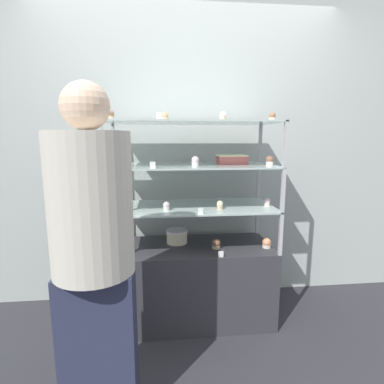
% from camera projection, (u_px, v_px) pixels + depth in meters
% --- Properties ---
extents(ground_plane, '(20.00, 20.00, 0.00)m').
position_uv_depth(ground_plane, '(192.00, 317.00, 2.41)').
color(ground_plane, '#2D2D33').
extents(back_wall, '(8.00, 0.05, 2.60)m').
position_uv_depth(back_wall, '(187.00, 152.00, 2.59)').
color(back_wall, '#A8B2AD').
rests_on(back_wall, ground_plane).
extents(display_base, '(1.22, 0.54, 0.60)m').
position_uv_depth(display_base, '(192.00, 282.00, 2.36)').
color(display_base, '#333338').
rests_on(display_base, ground_plane).
extents(display_riser_lower, '(1.22, 0.54, 0.31)m').
position_uv_depth(display_riser_lower, '(192.00, 209.00, 2.26)').
color(display_riser_lower, '#B7B7BC').
rests_on(display_riser_lower, display_base).
extents(display_riser_middle, '(1.22, 0.54, 0.31)m').
position_uv_depth(display_riser_middle, '(192.00, 167.00, 2.20)').
color(display_riser_middle, '#B7B7BC').
rests_on(display_riser_middle, display_riser_lower).
extents(display_riser_upper, '(1.22, 0.54, 0.31)m').
position_uv_depth(display_riser_upper, '(192.00, 124.00, 2.15)').
color(display_riser_upper, '#B7B7BC').
rests_on(display_riser_upper, display_riser_middle).
extents(layer_cake_centerpiece, '(0.17, 0.17, 0.11)m').
position_uv_depth(layer_cake_centerpiece, '(177.00, 236.00, 2.36)').
color(layer_cake_centerpiece, beige).
rests_on(layer_cake_centerpiece, display_base).
extents(sheet_cake_frosted, '(0.22, 0.17, 0.07)m').
position_uv_depth(sheet_cake_frosted, '(232.00, 159.00, 2.28)').
color(sheet_cake_frosted, '#C66660').
rests_on(sheet_cake_frosted, display_riser_middle).
extents(cupcake_0, '(0.07, 0.07, 0.07)m').
position_uv_depth(cupcake_0, '(117.00, 247.00, 2.18)').
color(cupcake_0, '#CCB28C').
rests_on(cupcake_0, display_base).
extents(cupcake_1, '(0.07, 0.07, 0.07)m').
position_uv_depth(cupcake_1, '(216.00, 244.00, 2.25)').
color(cupcake_1, '#CCB28C').
rests_on(cupcake_1, display_base).
extents(cupcake_2, '(0.07, 0.07, 0.07)m').
position_uv_depth(cupcake_2, '(267.00, 243.00, 2.26)').
color(cupcake_2, beige).
rests_on(cupcake_2, display_base).
extents(price_tag_0, '(0.04, 0.00, 0.04)m').
position_uv_depth(price_tag_0, '(221.00, 254.00, 2.08)').
color(price_tag_0, white).
rests_on(price_tag_0, display_base).
extents(cupcake_3, '(0.05, 0.05, 0.06)m').
position_uv_depth(cupcake_3, '(114.00, 205.00, 2.15)').
color(cupcake_3, white).
rests_on(cupcake_3, display_riser_lower).
extents(cupcake_4, '(0.05, 0.05, 0.06)m').
position_uv_depth(cupcake_4, '(166.00, 206.00, 2.13)').
color(cupcake_4, beige).
rests_on(cupcake_4, display_riser_lower).
extents(cupcake_5, '(0.05, 0.05, 0.06)m').
position_uv_depth(cupcake_5, '(220.00, 205.00, 2.16)').
color(cupcake_5, '#CCB28C').
rests_on(cupcake_5, display_riser_lower).
extents(cupcake_6, '(0.05, 0.05, 0.06)m').
position_uv_depth(cupcake_6, '(267.00, 202.00, 2.26)').
color(cupcake_6, beige).
rests_on(cupcake_6, display_riser_lower).
extents(price_tag_1, '(0.04, 0.00, 0.04)m').
position_uv_depth(price_tag_1, '(201.00, 211.00, 2.01)').
color(price_tag_1, white).
rests_on(price_tag_1, display_riser_lower).
extents(cupcake_7, '(0.05, 0.05, 0.07)m').
position_uv_depth(cupcake_7, '(111.00, 162.00, 2.00)').
color(cupcake_7, white).
rests_on(cupcake_7, display_riser_middle).
extents(cupcake_8, '(0.05, 0.05, 0.07)m').
position_uv_depth(cupcake_8, '(195.00, 161.00, 2.11)').
color(cupcake_8, white).
rests_on(cupcake_8, display_riser_middle).
extents(cupcake_9, '(0.05, 0.05, 0.07)m').
position_uv_depth(cupcake_9, '(270.00, 161.00, 2.14)').
color(cupcake_9, white).
rests_on(cupcake_9, display_riser_middle).
extents(price_tag_2, '(0.04, 0.00, 0.04)m').
position_uv_depth(price_tag_2, '(153.00, 165.00, 1.92)').
color(price_tag_2, white).
rests_on(price_tag_2, display_riser_middle).
extents(cupcake_10, '(0.05, 0.05, 0.06)m').
position_uv_depth(cupcake_10, '(111.00, 115.00, 1.95)').
color(cupcake_10, '#CCB28C').
rests_on(cupcake_10, display_riser_upper).
extents(cupcake_11, '(0.05, 0.05, 0.06)m').
position_uv_depth(cupcake_11, '(165.00, 117.00, 2.07)').
color(cupcake_11, '#CCB28C').
rests_on(cupcake_11, display_riser_upper).
extents(cupcake_12, '(0.05, 0.05, 0.06)m').
position_uv_depth(cupcake_12, '(223.00, 116.00, 2.03)').
color(cupcake_12, '#CCB28C').
rests_on(cupcake_12, display_riser_upper).
extents(cupcake_13, '(0.05, 0.05, 0.06)m').
position_uv_depth(cupcake_13, '(272.00, 117.00, 2.09)').
color(cupcake_13, beige).
rests_on(cupcake_13, display_riser_upper).
extents(price_tag_3, '(0.04, 0.00, 0.04)m').
position_uv_depth(price_tag_3, '(159.00, 115.00, 1.87)').
color(price_tag_3, white).
rests_on(price_tag_3, display_riser_upper).
extents(customer_figure, '(0.39, 0.39, 1.67)m').
position_uv_depth(customer_figure, '(94.00, 249.00, 1.44)').
color(customer_figure, '#282D47').
rests_on(customer_figure, ground_plane).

